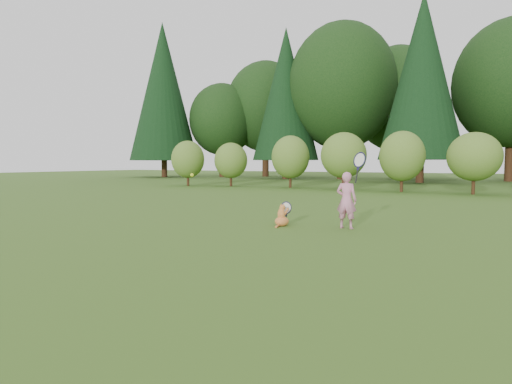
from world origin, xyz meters
The scene contains 6 objects.
ground centered at (0.00, 0.00, 0.00)m, with size 100.00×100.00×0.00m, color #305116.
shrub_row centered at (0.00, 13.00, 1.40)m, with size 28.00×3.00×2.80m, color #556F22, non-canonical shape.
woodland_backdrop centered at (0.00, 23.00, 7.50)m, with size 48.00×10.00×15.00m, color black, non-canonical shape.
child centered at (2.07, 1.17, 0.60)m, with size 0.66×0.43×1.71m.
cat centered at (0.77, 0.89, 0.24)m, with size 0.40×0.64×0.64m.
tennis_ball centered at (-1.09, 0.28, 1.06)m, with size 0.08×0.08×0.08m.
Camera 1 is at (4.45, -7.24, 1.34)m, focal length 30.00 mm.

